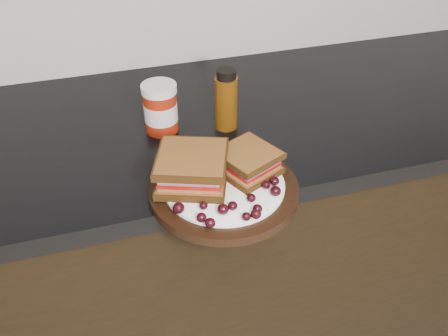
# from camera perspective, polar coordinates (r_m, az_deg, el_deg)

# --- Properties ---
(base_cabinets) EXTENTS (3.96, 0.58, 0.86)m
(base_cabinets) POSITION_cam_1_polar(r_m,az_deg,el_deg) (1.44, -9.22, -11.61)
(base_cabinets) COLOR black
(base_cabinets) RESTS_ON ground_plane
(countertop) EXTENTS (3.98, 0.60, 0.04)m
(countertop) POSITION_cam_1_polar(r_m,az_deg,el_deg) (1.15, -11.39, 3.40)
(countertop) COLOR black
(countertop) RESTS_ON base_cabinets
(plate) EXTENTS (0.28, 0.28, 0.02)m
(plate) POSITION_cam_1_polar(r_m,az_deg,el_deg) (0.93, -0.00, -2.49)
(plate) COLOR black
(plate) RESTS_ON countertop
(sandwich_left) EXTENTS (0.16, 0.16, 0.06)m
(sandwich_left) POSITION_cam_1_polar(r_m,az_deg,el_deg) (0.92, -3.66, -0.03)
(sandwich_left) COLOR brown
(sandwich_left) RESTS_ON plate
(sandwich_right) EXTENTS (0.13, 0.13, 0.05)m
(sandwich_right) POSITION_cam_1_polar(r_m,az_deg,el_deg) (0.94, 2.75, 0.71)
(sandwich_right) COLOR brown
(sandwich_right) RESTS_ON plate
(grape_0) EXTENTS (0.02, 0.02, 0.02)m
(grape_0) POSITION_cam_1_polar(r_m,az_deg,el_deg) (0.86, -5.22, -4.57)
(grape_0) COLOR black
(grape_0) RESTS_ON plate
(grape_1) EXTENTS (0.02, 0.02, 0.01)m
(grape_1) POSITION_cam_1_polar(r_m,az_deg,el_deg) (0.87, -2.36, -4.32)
(grape_1) COLOR black
(grape_1) RESTS_ON plate
(grape_2) EXTENTS (0.02, 0.02, 0.02)m
(grape_2) POSITION_cam_1_polar(r_m,az_deg,el_deg) (0.84, -2.60, -5.66)
(grape_2) COLOR black
(grape_2) RESTS_ON plate
(grape_3) EXTENTS (0.02, 0.02, 0.02)m
(grape_3) POSITION_cam_1_polar(r_m,az_deg,el_deg) (0.83, -1.59, -6.29)
(grape_3) COLOR black
(grape_3) RESTS_ON plate
(grape_4) EXTENTS (0.02, 0.02, 0.02)m
(grape_4) POSITION_cam_1_polar(r_m,az_deg,el_deg) (0.86, -0.12, -4.73)
(grape_4) COLOR black
(grape_4) RESTS_ON plate
(grape_5) EXTENTS (0.02, 0.02, 0.02)m
(grape_5) POSITION_cam_1_polar(r_m,az_deg,el_deg) (0.86, 1.00, -4.35)
(grape_5) COLOR black
(grape_5) RESTS_ON plate
(grape_6) EXTENTS (0.02, 0.02, 0.01)m
(grape_6) POSITION_cam_1_polar(r_m,az_deg,el_deg) (0.85, 2.56, -5.56)
(grape_6) COLOR black
(grape_6) RESTS_ON plate
(grape_7) EXTENTS (0.02, 0.02, 0.02)m
(grape_7) POSITION_cam_1_polar(r_m,az_deg,el_deg) (0.85, 3.67, -5.27)
(grape_7) COLOR black
(grape_7) RESTS_ON plate
(grape_8) EXTENTS (0.02, 0.02, 0.02)m
(grape_8) POSITION_cam_1_polar(r_m,az_deg,el_deg) (0.86, 3.85, -4.67)
(grape_8) COLOR black
(grape_8) RESTS_ON plate
(grape_9) EXTENTS (0.02, 0.02, 0.02)m
(grape_9) POSITION_cam_1_polar(r_m,az_deg,el_deg) (0.88, 3.14, -3.43)
(grape_9) COLOR black
(grape_9) RESTS_ON plate
(grape_10) EXTENTS (0.02, 0.02, 0.02)m
(grape_10) POSITION_cam_1_polar(r_m,az_deg,el_deg) (0.90, 5.91, -2.64)
(grape_10) COLOR black
(grape_10) RESTS_ON plate
(grape_11) EXTENTS (0.02, 0.02, 0.02)m
(grape_11) POSITION_cam_1_polar(r_m,az_deg,el_deg) (0.91, 4.83, -1.94)
(grape_11) COLOR black
(grape_11) RESTS_ON plate
(grape_12) EXTENTS (0.02, 0.02, 0.02)m
(grape_12) POSITION_cam_1_polar(r_m,az_deg,el_deg) (0.92, 5.80, -1.50)
(grape_12) COLOR black
(grape_12) RESTS_ON plate
(grape_13) EXTENTS (0.02, 0.02, 0.02)m
(grape_13) POSITION_cam_1_polar(r_m,az_deg,el_deg) (0.94, 5.06, -0.43)
(grape_13) COLOR black
(grape_13) RESTS_ON plate
(grape_14) EXTENTS (0.02, 0.02, 0.02)m
(grape_14) POSITION_cam_1_polar(r_m,az_deg,el_deg) (0.96, 4.07, 0.52)
(grape_14) COLOR black
(grape_14) RESTS_ON plate
(grape_15) EXTENTS (0.02, 0.02, 0.02)m
(grape_15) POSITION_cam_1_polar(r_m,az_deg,el_deg) (0.95, 2.19, 0.14)
(grape_15) COLOR black
(grape_15) RESTS_ON plate
(grape_16) EXTENTS (0.02, 0.02, 0.01)m
(grape_16) POSITION_cam_1_polar(r_m,az_deg,el_deg) (0.95, -3.57, -0.17)
(grape_16) COLOR black
(grape_16) RESTS_ON plate
(grape_17) EXTENTS (0.02, 0.02, 0.02)m
(grape_17) POSITION_cam_1_polar(r_m,az_deg,el_deg) (0.95, -3.20, 0.04)
(grape_17) COLOR black
(grape_17) RESTS_ON plate
(grape_18) EXTENTS (0.02, 0.02, 0.02)m
(grape_18) POSITION_cam_1_polar(r_m,az_deg,el_deg) (0.93, -4.81, -0.94)
(grape_18) COLOR black
(grape_18) RESTS_ON plate
(grape_19) EXTENTS (0.02, 0.02, 0.02)m
(grape_19) POSITION_cam_1_polar(r_m,az_deg,el_deg) (0.93, -5.10, -1.21)
(grape_19) COLOR black
(grape_19) RESTS_ON plate
(grape_20) EXTENTS (0.02, 0.02, 0.01)m
(grape_20) POSITION_cam_1_polar(r_m,az_deg,el_deg) (0.90, -3.48, -2.73)
(grape_20) COLOR black
(grape_20) RESTS_ON plate
(grape_21) EXTENTS (0.01, 0.01, 0.01)m
(grape_21) POSITION_cam_1_polar(r_m,az_deg,el_deg) (0.89, -3.14, -3.18)
(grape_21) COLOR black
(grape_21) RESTS_ON plate
(grape_22) EXTENTS (0.01, 0.01, 0.01)m
(grape_22) POSITION_cam_1_polar(r_m,az_deg,el_deg) (0.93, -3.65, -0.84)
(grape_22) COLOR black
(grape_22) RESTS_ON plate
(grape_23) EXTENTS (0.02, 0.02, 0.02)m
(grape_23) POSITION_cam_1_polar(r_m,az_deg,el_deg) (0.92, -5.80, -1.35)
(grape_23) COLOR black
(grape_23) RESTS_ON plate
(grape_24) EXTENTS (0.02, 0.02, 0.02)m
(grape_24) POSITION_cam_1_polar(r_m,az_deg,el_deg) (0.90, -4.74, -2.34)
(grape_24) COLOR black
(grape_24) RESTS_ON plate
(condiment_jar) EXTENTS (0.10, 0.10, 0.11)m
(condiment_jar) POSITION_cam_1_polar(r_m,az_deg,el_deg) (1.10, -7.27, 6.81)
(condiment_jar) COLOR maroon
(condiment_jar) RESTS_ON countertop
(oil_bottle) EXTENTS (0.06, 0.06, 0.14)m
(oil_bottle) POSITION_cam_1_polar(r_m,az_deg,el_deg) (1.09, 0.25, 7.86)
(oil_bottle) COLOR #502A08
(oil_bottle) RESTS_ON countertop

